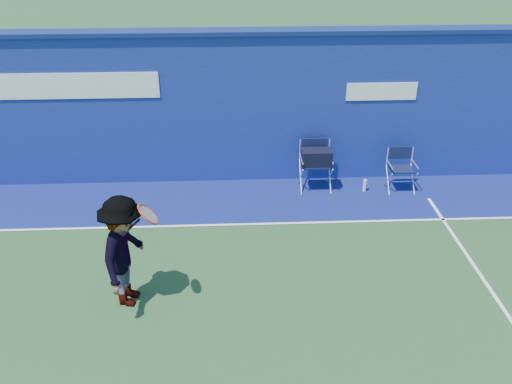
{
  "coord_description": "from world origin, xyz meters",
  "views": [
    {
      "loc": [
        0.64,
        -5.21,
        5.21
      ],
      "look_at": [
        1.0,
        2.6,
        1.0
      ],
      "focal_mm": 38.0,
      "sensor_mm": 36.0,
      "label": 1
    }
  ],
  "objects_px": {
    "directors_chair_right": "(400,178)",
    "tennis_player": "(125,252)",
    "water_bottle": "(365,185)",
    "directors_chair_left": "(315,170)"
  },
  "relations": [
    {
      "from": "water_bottle",
      "to": "tennis_player",
      "type": "height_order",
      "value": "tennis_player"
    },
    {
      "from": "tennis_player",
      "to": "water_bottle",
      "type": "bearing_deg",
      "value": 37.43
    },
    {
      "from": "directors_chair_left",
      "to": "tennis_player",
      "type": "relative_size",
      "value": 0.58
    },
    {
      "from": "directors_chair_right",
      "to": "tennis_player",
      "type": "height_order",
      "value": "tennis_player"
    },
    {
      "from": "directors_chair_right",
      "to": "water_bottle",
      "type": "height_order",
      "value": "directors_chair_right"
    },
    {
      "from": "water_bottle",
      "to": "tennis_player",
      "type": "bearing_deg",
      "value": -142.57
    },
    {
      "from": "directors_chair_right",
      "to": "tennis_player",
      "type": "relative_size",
      "value": 0.5
    },
    {
      "from": "directors_chair_left",
      "to": "directors_chair_right",
      "type": "distance_m",
      "value": 1.73
    },
    {
      "from": "directors_chair_left",
      "to": "tennis_player",
      "type": "bearing_deg",
      "value": -133.4
    },
    {
      "from": "directors_chair_right",
      "to": "tennis_player",
      "type": "bearing_deg",
      "value": -146.5
    }
  ]
}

